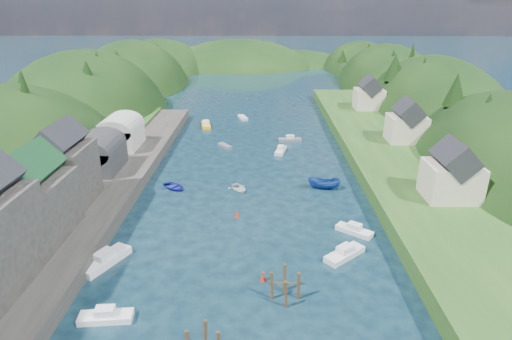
{
  "coord_description": "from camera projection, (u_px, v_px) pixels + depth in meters",
  "views": [
    {
      "loc": [
        0.76,
        -32.57,
        28.03
      ],
      "look_at": [
        0.0,
        28.0,
        4.0
      ],
      "focal_mm": 30.0,
      "sensor_mm": 36.0,
      "label": 1
    }
  ],
  "objects": [
    {
      "name": "hillside_right",
      "position": [
        429.0,
        145.0,
        112.54
      ],
      "size": [
        36.0,
        245.56,
        48.0
      ],
      "color": "black",
      "rests_on": "ground"
    },
    {
      "name": "quay_left",
      "position": [
        82.0,
        211.0,
        59.12
      ],
      "size": [
        12.0,
        110.0,
        2.0
      ],
      "primitive_type": "cube",
      "color": "#2D2B28",
      "rests_on": "ground"
    },
    {
      "name": "boat_sheds",
      "position": [
        109.0,
        140.0,
        75.23
      ],
      "size": [
        7.0,
        21.0,
        7.5
      ],
      "color": "#2D2D30",
      "rests_on": "quay_left"
    },
    {
      "name": "piling_cluster_far",
      "position": [
        285.0,
        288.0,
        42.74
      ],
      "size": [
        3.23,
        3.01,
        3.7
      ],
      "color": "#382314",
      "rests_on": "ground"
    },
    {
      "name": "far_hills",
      "position": [
        262.0,
        87.0,
        206.32
      ],
      "size": [
        103.0,
        68.0,
        44.0
      ],
      "color": "black",
      "rests_on": "ground"
    },
    {
      "name": "terrace_right",
      "position": [
        395.0,
        161.0,
        77.07
      ],
      "size": [
        16.0,
        120.0,
        2.4
      ],
      "primitive_type": "cube",
      "color": "#234719",
      "rests_on": "ground"
    },
    {
      "name": "channel_buoy_near",
      "position": [
        263.0,
        277.0,
        45.81
      ],
      "size": [
        0.7,
        0.7,
        1.1
      ],
      "color": "#AC1F0D",
      "rests_on": "ground"
    },
    {
      "name": "channel_buoy_far",
      "position": [
        237.0,
        214.0,
        59.32
      ],
      "size": [
        0.7,
        0.7,
        1.1
      ],
      "color": "#AC1F0D",
      "rests_on": "ground"
    },
    {
      "name": "quayside_buildings",
      "position": [
        3.0,
        218.0,
        44.25
      ],
      "size": [
        8.0,
        35.84,
        12.9
      ],
      "color": "#2D2B28",
      "rests_on": "quay_left"
    },
    {
      "name": "right_bank_cottages",
      "position": [
        401.0,
        123.0,
        83.06
      ],
      "size": [
        9.0,
        59.24,
        8.41
      ],
      "color": "beige",
      "rests_on": "terrace_right"
    },
    {
      "name": "hillside_left",
      "position": [
        90.0,
        146.0,
        113.81
      ],
      "size": [
        44.0,
        245.56,
        52.0
      ],
      "color": "black",
      "rests_on": "ground"
    },
    {
      "name": "moored_boats",
      "position": [
        226.0,
        220.0,
        57.49
      ],
      "size": [
        34.66,
        94.4,
        2.27
      ],
      "color": "silver",
      "rests_on": "ground"
    },
    {
      "name": "hill_trees",
      "position": [
        258.0,
        82.0,
        95.49
      ],
      "size": [
        89.71,
        145.87,
        12.5
      ],
      "color": "black",
      "rests_on": "ground"
    },
    {
      "name": "terrace_left_grass",
      "position": [
        32.0,
        209.0,
        59.11
      ],
      "size": [
        12.0,
        110.0,
        2.5
      ],
      "primitive_type": "cube",
      "color": "#234719",
      "rests_on": "ground"
    },
    {
      "name": "ground",
      "position": [
        257.0,
        148.0,
        87.09
      ],
      "size": [
        600.0,
        600.0,
        0.0
      ],
      "primitive_type": "plane",
      "color": "black",
      "rests_on": "ground"
    }
  ]
}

